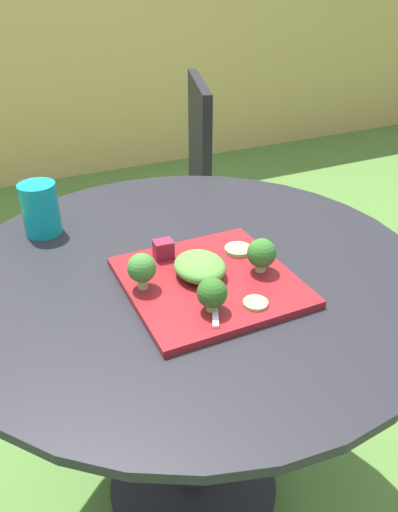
{
  "coord_description": "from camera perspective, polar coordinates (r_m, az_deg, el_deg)",
  "views": [
    {
      "loc": [
        -0.34,
        -0.75,
        1.23
      ],
      "look_at": [
        -0.0,
        -0.04,
        0.76
      ],
      "focal_mm": 34.61,
      "sensor_mm": 36.0,
      "label": 1
    }
  ],
  "objects": [
    {
      "name": "patio_chair",
      "position": [
        1.8,
        -3.5,
        7.74
      ],
      "size": [
        0.55,
        0.55,
        0.9
      ],
      "color": "black",
      "rests_on": "ground_plane"
    },
    {
      "name": "ground_plane",
      "position": [
        1.48,
        -0.66,
        -25.35
      ],
      "size": [
        12.0,
        12.0,
        0.0
      ],
      "primitive_type": "plane",
      "color": "#4C7533"
    },
    {
      "name": "salad_plate",
      "position": [
        0.9,
        0.98,
        -3.01
      ],
      "size": [
        0.3,
        0.3,
        0.01
      ],
      "primitive_type": "cube",
      "color": "maroon",
      "rests_on": "patio_table"
    },
    {
      "name": "lettuce_mound",
      "position": [
        0.9,
        0.09,
        -1.22
      ],
      "size": [
        0.09,
        0.11,
        0.04
      ],
      "primitive_type": "ellipsoid",
      "color": "#519338",
      "rests_on": "salad_plate"
    },
    {
      "name": "broccoli_floret_1",
      "position": [
        0.86,
        -6.63,
        -1.44
      ],
      "size": [
        0.05,
        0.05,
        0.07
      ],
      "color": "#99B770",
      "rests_on": "salad_plate"
    },
    {
      "name": "drinking_glass",
      "position": [
        1.11,
        -17.82,
        4.91
      ],
      "size": [
        0.08,
        0.08,
        0.11
      ],
      "color": "#0F8C93",
      "rests_on": "patio_table"
    },
    {
      "name": "beet_chunk_0",
      "position": [
        0.95,
        -4.13,
        0.76
      ],
      "size": [
        0.04,
        0.03,
        0.04
      ],
      "primitive_type": "cube",
      "rotation": [
        0.0,
        0.0,
        3.06
      ],
      "color": "maroon",
      "rests_on": "salad_plate"
    },
    {
      "name": "cucumber_slice_1",
      "position": [
        0.98,
        4.55,
        0.75
      ],
      "size": [
        0.05,
        0.05,
        0.01
      ],
      "primitive_type": "cylinder",
      "color": "#8EB766",
      "rests_on": "salad_plate"
    },
    {
      "name": "broccoli_floret_2",
      "position": [
        0.8,
        1.52,
        -4.34
      ],
      "size": [
        0.05,
        0.05,
        0.06
      ],
      "color": "#99B770",
      "rests_on": "salad_plate"
    },
    {
      "name": "fork",
      "position": [
        0.86,
        1.81,
        -4.3
      ],
      "size": [
        0.08,
        0.15,
        0.0
      ],
      "color": "silver",
      "rests_on": "salad_plate"
    },
    {
      "name": "broccoli_floret_0",
      "position": [
        0.91,
        7.24,
        0.29
      ],
      "size": [
        0.05,
        0.05,
        0.07
      ],
      "color": "#99B770",
      "rests_on": "salad_plate"
    },
    {
      "name": "patio_table",
      "position": [
        1.12,
        -0.81,
        -11.79
      ],
      "size": [
        0.93,
        0.93,
        0.72
      ],
      "color": "black",
      "rests_on": "ground_plane"
    },
    {
      "name": "cucumber_slice_0",
      "position": [
        0.84,
        6.56,
        -5.42
      ],
      "size": [
        0.04,
        0.04,
        0.01
      ],
      "primitive_type": "cylinder",
      "color": "#8EB766",
      "rests_on": "salad_plate"
    },
    {
      "name": "bamboo_fence",
      "position": [
        3.24,
        -20.48,
        21.55
      ],
      "size": [
        8.0,
        0.08,
        1.6
      ],
      "primitive_type": "cube",
      "color": "tan",
      "rests_on": "ground_plane"
    }
  ]
}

